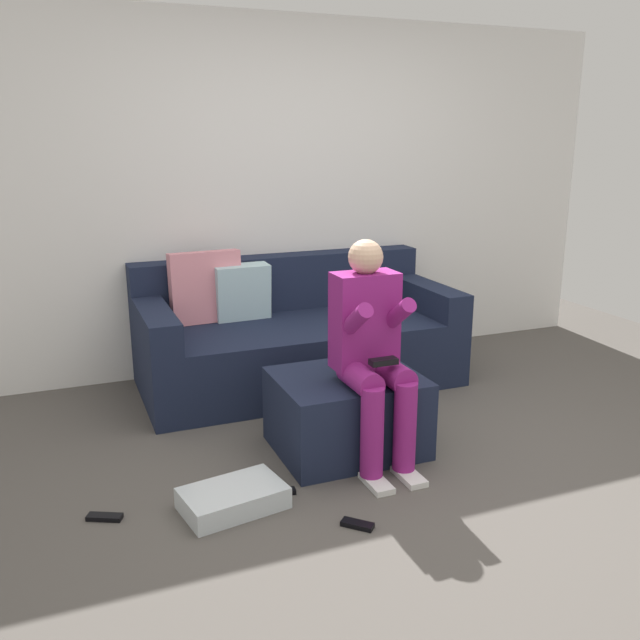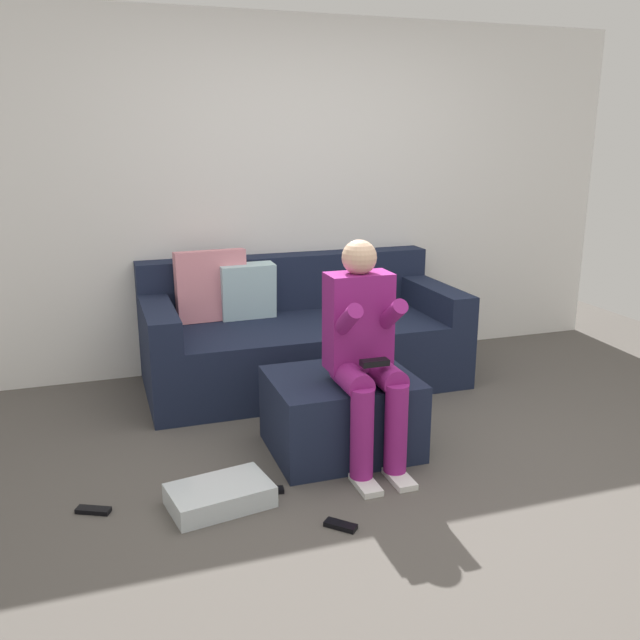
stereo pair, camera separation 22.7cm
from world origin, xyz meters
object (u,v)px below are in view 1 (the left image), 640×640
Objects in this scene: ottoman at (347,413)px; person_seated at (372,348)px; couch_sectional at (293,337)px; remote_near_ottoman at (357,524)px; storage_bin at (233,498)px; remote_under_side_table at (105,517)px; remote_by_storage_bin at (276,493)px.

person_seated reaches higher than ottoman.
couch_sectional is 14.67× the size of remote_near_ottoman.
person_seated is 2.52× the size of storage_bin.
remote_under_side_table is (-1.36, -0.08, -0.62)m from person_seated.
couch_sectional is at bearing 88.33° from person_seated.
storage_bin is 0.59m from remote_near_ottoman.
couch_sectional is at bearing 60.83° from storage_bin.
couch_sectional is at bearing 70.72° from remote_under_side_table.
couch_sectional is 1.74m from storage_bin.
person_seated is 6.18× the size of remote_by_storage_bin.
ottoman is at bearing 114.50° from remote_near_ottoman.
remote_near_ottoman is at bearing -120.84° from person_seated.
remote_by_storage_bin is at bearing -147.21° from ottoman.
person_seated reaches higher than remote_near_ottoman.
couch_sectional is 1.91m from remote_near_ottoman.
ottoman is at bearing 26.77° from storage_bin.
storage_bin is 2.45× the size of remote_by_storage_bin.
person_seated reaches higher than remote_under_side_table.
ottoman is 1.64× the size of storage_bin.
storage_bin is at bearing -172.37° from remote_near_ottoman.
remote_by_storage_bin is at bearing -112.87° from couch_sectional.
ottoman is at bearing 37.08° from remote_under_side_table.
remote_near_ottoman is 0.77× the size of remote_by_storage_bin.
remote_near_ottoman is at bearing -110.42° from ottoman.
person_seated is (0.06, -0.17, 0.42)m from ottoman.
person_seated is 0.89m from remote_near_ottoman.
couch_sectional is 1.82× the size of person_seated.
person_seated is 7.41× the size of remote_under_side_table.
person_seated is 1.50m from remote_under_side_table.
remote_near_ottoman is (-0.33, -0.55, -0.62)m from person_seated.
storage_bin reaches higher than remote_under_side_table.
remote_near_ottoman is (-0.27, -0.73, -0.20)m from ottoman.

